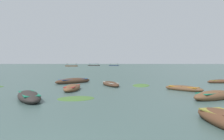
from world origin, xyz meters
TOP-DOWN VIEW (x-y plane):
  - ground_plane at (0.00, 1500.00)m, footprint 6000.00×6000.00m
  - mountain_1 at (-907.59, 2078.57)m, footprint 770.51×770.51m
  - mountain_2 at (-175.71, 1941.97)m, footprint 1732.98×1732.98m
  - rowboat_0 at (-3.22, 8.29)m, footprint 2.92×3.86m
  - rowboat_1 at (1.38, 16.38)m, footprint 2.29×3.82m
  - rowboat_2 at (7.23, 12.84)m, footprint 2.91×2.96m
  - rowboat_4 at (-2.74, 19.16)m, footprint 4.00×4.30m
  - rowboat_5 at (13.42, 19.46)m, footprint 3.20×1.26m
  - rowboat_6 at (-1.61, 12.87)m, footprint 1.22×3.44m
  - rowboat_8 at (7.74, 8.76)m, footprint 3.38×2.56m
  - ferry_0 at (0.79, 190.01)m, footprint 9.16×4.46m
  - ferry_1 at (-29.80, 150.11)m, footprint 8.58×3.59m
  - ferry_2 at (-17.89, 193.07)m, footprint 11.07×4.96m
  - weed_patch_2 at (-3.03, 19.89)m, footprint 1.53×1.37m
  - weed_patch_4 at (4.35, 16.66)m, footprint 2.12×3.51m
  - weed_patch_5 at (-0.56, 8.83)m, footprint 2.77×2.55m

SIDE VIEW (x-z plane):
  - ground_plane at x=0.00m, z-range 0.00..0.00m
  - weed_patch_2 at x=-3.03m, z-range -0.07..0.07m
  - weed_patch_4 at x=4.35m, z-range -0.07..0.07m
  - weed_patch_5 at x=-0.56m, z-range -0.07..0.07m
  - rowboat_5 at x=13.42m, z-range -0.09..0.40m
  - rowboat_2 at x=7.23m, z-range -0.09..0.41m
  - rowboat_1 at x=1.38m, z-range -0.10..0.43m
  - rowboat_6 at x=-1.61m, z-range -0.11..0.47m
  - rowboat_0 at x=-3.22m, z-range -0.12..0.52m
  - rowboat_8 at x=7.74m, z-range -0.12..0.53m
  - rowboat_4 at x=-2.74m, z-range -0.13..0.56m
  - ferry_2 at x=-17.89m, z-range -0.82..1.71m
  - ferry_1 at x=-29.80m, z-range -0.82..1.71m
  - ferry_0 at x=0.79m, z-range -0.82..1.71m
  - mountain_1 at x=-907.59m, z-range 0.00..279.40m
  - mountain_2 at x=-175.71m, z-range 0.00..488.50m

